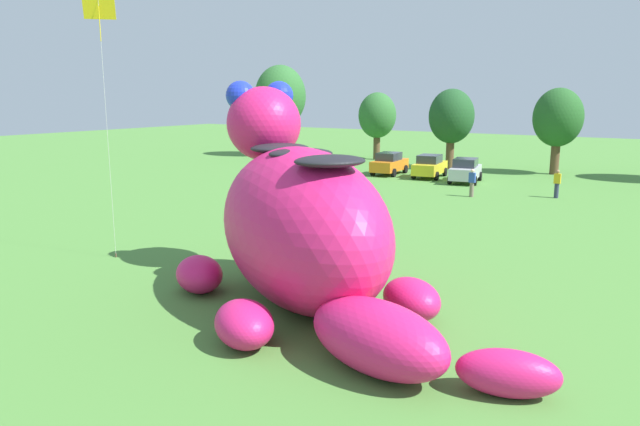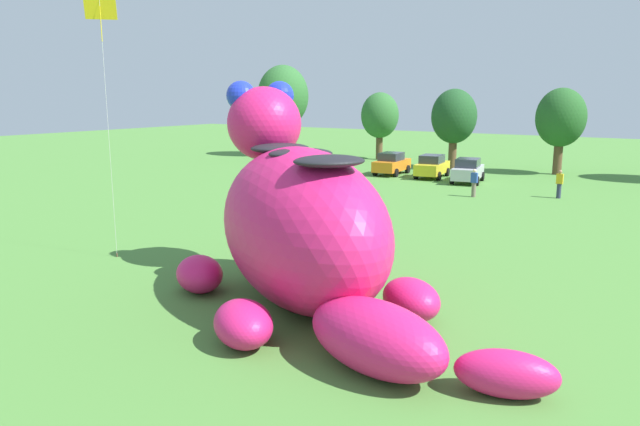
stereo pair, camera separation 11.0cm
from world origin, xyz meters
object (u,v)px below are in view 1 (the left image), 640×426
(giant_inflatable_creature, at_px, (302,225))
(tethered_flying_kite, at_px, (98,3))
(spectator_mid_field, at_px, (346,195))
(car_orange, at_px, (389,163))
(spectator_near_inflatable, at_px, (472,183))
(spectator_wandering, at_px, (557,184))
(car_yellow, at_px, (430,166))
(car_silver, at_px, (465,170))

(giant_inflatable_creature, bearing_deg, tethered_flying_kite, 177.77)
(giant_inflatable_creature, xyz_separation_m, spectator_mid_field, (-6.27, 13.24, -1.56))
(spectator_mid_field, relative_size, tethered_flying_kite, 0.17)
(giant_inflatable_creature, distance_m, tethered_flying_kite, 11.32)
(car_orange, distance_m, spectator_near_inflatable, 11.07)
(spectator_wandering, bearing_deg, tethered_flying_kite, -116.06)
(spectator_mid_field, xyz_separation_m, tethered_flying_kite, (-2.69, -12.90, 8.48))
(giant_inflatable_creature, height_order, tethered_flying_kite, tethered_flying_kite)
(spectator_mid_field, height_order, tethered_flying_kite, tethered_flying_kite)
(car_orange, xyz_separation_m, car_yellow, (3.37, -0.01, 0.00))
(spectator_mid_field, bearing_deg, spectator_near_inflatable, 61.99)
(spectator_near_inflatable, distance_m, tethered_flying_kite, 23.52)
(giant_inflatable_creature, height_order, car_orange, giant_inflatable_creature)
(car_silver, bearing_deg, spectator_near_inflatable, -67.04)
(spectator_mid_field, bearing_deg, car_orange, 107.71)
(car_yellow, bearing_deg, spectator_wandering, -23.12)
(car_silver, xyz_separation_m, spectator_wandering, (6.84, -3.29, -0.01))
(car_yellow, xyz_separation_m, spectator_near_inflatable, (5.49, -6.62, -0.01))
(spectator_mid_field, bearing_deg, car_silver, 82.37)
(car_orange, bearing_deg, tethered_flying_kite, -85.92)
(giant_inflatable_creature, distance_m, spectator_wandering, 23.72)
(car_silver, distance_m, spectator_near_inflatable, 6.15)
(giant_inflatable_creature, height_order, spectator_mid_field, giant_inflatable_creature)
(car_orange, height_order, tethered_flying_kite, tethered_flying_kite)
(tethered_flying_kite, bearing_deg, car_orange, 94.08)
(car_orange, distance_m, car_yellow, 3.37)
(giant_inflatable_creature, bearing_deg, spectator_wandering, 84.21)
(spectator_near_inflatable, height_order, spectator_mid_field, same)
(car_yellow, height_order, tethered_flying_kite, tethered_flying_kite)
(giant_inflatable_creature, relative_size, spectator_near_inflatable, 7.38)
(car_orange, xyz_separation_m, spectator_mid_field, (4.65, -14.56, -0.01))
(spectator_near_inflatable, height_order, tethered_flying_kite, tethered_flying_kite)
(car_orange, distance_m, spectator_mid_field, 15.28)
(spectator_wandering, bearing_deg, car_orange, 162.27)
(car_yellow, bearing_deg, giant_inflatable_creature, -74.81)
(giant_inflatable_creature, height_order, spectator_near_inflatable, giant_inflatable_creature)
(car_silver, height_order, spectator_wandering, car_silver)
(spectator_wandering, xyz_separation_m, tethered_flying_kite, (-11.35, -23.20, 8.48))
(spectator_mid_field, bearing_deg, tethered_flying_kite, -101.78)
(spectator_near_inflatable, distance_m, spectator_mid_field, 8.98)
(car_yellow, height_order, spectator_near_inflatable, car_yellow)
(giant_inflatable_creature, distance_m, car_silver, 27.24)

